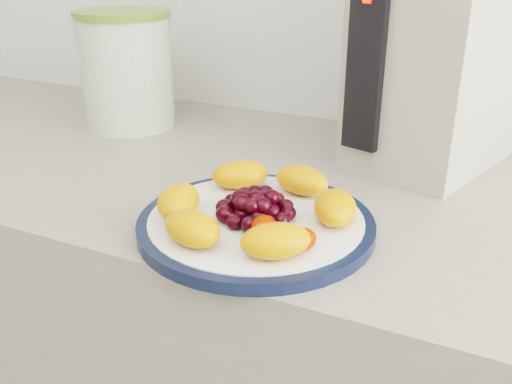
% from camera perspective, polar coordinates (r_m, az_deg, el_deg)
% --- Properties ---
extents(plate_rim, '(0.28, 0.28, 0.01)m').
position_cam_1_polar(plate_rim, '(0.68, 0.00, -3.26)').
color(plate_rim, black).
rests_on(plate_rim, counter).
extents(plate_face, '(0.26, 0.26, 0.02)m').
position_cam_1_polar(plate_face, '(0.68, 0.00, -3.18)').
color(plate_face, white).
rests_on(plate_face, counter).
extents(canister, '(0.21, 0.21, 0.20)m').
position_cam_1_polar(canister, '(1.08, -12.76, 11.51)').
color(canister, '#435C1D').
rests_on(canister, counter).
extents(canister_lid, '(0.22, 0.22, 0.01)m').
position_cam_1_polar(canister_lid, '(1.06, -13.29, 16.98)').
color(canister_lid, olive).
rests_on(canister_lid, canister).
extents(appliance_body, '(0.24, 0.29, 0.31)m').
position_cam_1_polar(appliance_body, '(0.90, 17.77, 12.27)').
color(appliance_body, '#AEA697').
rests_on(appliance_body, counter).
extents(appliance_panel, '(0.06, 0.03, 0.23)m').
position_cam_1_polar(appliance_panel, '(0.81, 10.93, 12.06)').
color(appliance_panel, black).
rests_on(appliance_panel, appliance_body).
extents(appliance_led, '(0.01, 0.01, 0.01)m').
position_cam_1_polar(appliance_led, '(0.79, 11.06, 18.24)').
color(appliance_led, '#FF0C05').
rests_on(appliance_led, appliance_panel).
extents(fruit_plate, '(0.25, 0.25, 0.04)m').
position_cam_1_polar(fruit_plate, '(0.67, -0.01, -1.40)').
color(fruit_plate, orange).
rests_on(fruit_plate, plate_face).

